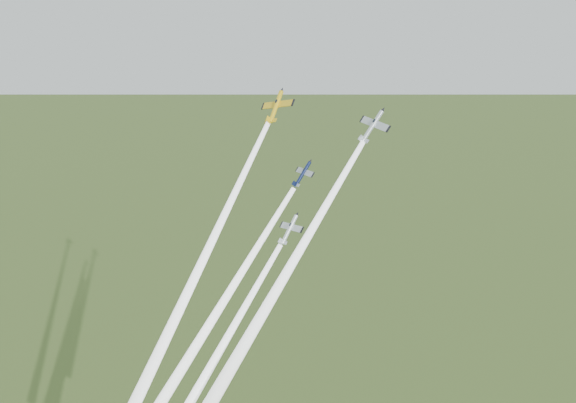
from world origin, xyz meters
The scene contains 7 objects.
plane_yellow centered at (-8.29, 0.33, 108.22)m, with size 8.76×8.69×1.37m, color yellow, non-canonical shape.
smoke_trail_yellow centered at (-10.05, -22.57, 76.70)m, with size 2.62×2.62×71.60m, color white, non-canonical shape.
plane_navy centered at (-0.26, -1.28, 96.40)m, with size 6.72×6.67×1.05m, color #0D173B, non-canonical shape.
smoke_trail_navy centered at (-8.61, -20.28, 67.92)m, with size 2.62×2.62×64.07m, color white, non-canonical shape.
plane_silver_right centered at (13.94, 0.38, 106.88)m, with size 7.98×7.92×1.25m, color silver, non-canonical shape.
smoke_trail_silver_right centered at (7.46, -17.80, 80.40)m, with size 2.62×2.62×59.13m, color white, non-canonical shape.
plane_silver_low centered at (3.69, -10.03, 88.34)m, with size 7.28×7.22×1.14m, color silver, non-canonical shape.
Camera 1 is at (82.46, -105.26, 128.40)m, focal length 45.00 mm.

